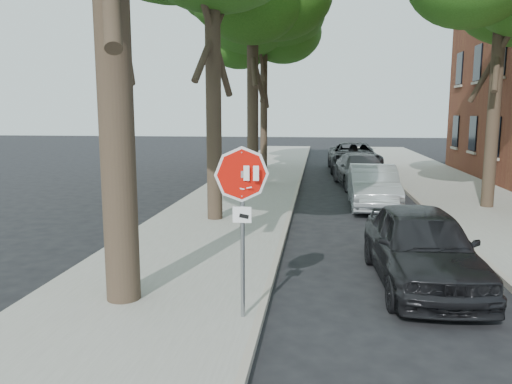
% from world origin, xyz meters
% --- Properties ---
extents(ground, '(120.00, 120.00, 0.00)m').
position_xyz_m(ground, '(0.00, 0.00, 0.00)').
color(ground, black).
rests_on(ground, ground).
extents(sidewalk_left, '(4.00, 55.00, 0.12)m').
position_xyz_m(sidewalk_left, '(-2.50, 12.00, 0.06)').
color(sidewalk_left, gray).
rests_on(sidewalk_left, ground).
extents(sidewalk_right, '(4.00, 55.00, 0.12)m').
position_xyz_m(sidewalk_right, '(6.00, 12.00, 0.06)').
color(sidewalk_right, gray).
rests_on(sidewalk_right, ground).
extents(curb_left, '(0.12, 55.00, 0.13)m').
position_xyz_m(curb_left, '(-0.45, 12.00, 0.07)').
color(curb_left, '#9E9384').
rests_on(curb_left, ground).
extents(curb_right, '(0.12, 55.00, 0.13)m').
position_xyz_m(curb_right, '(3.95, 12.00, 0.07)').
color(curb_right, '#9E9384').
rests_on(curb_right, ground).
extents(stop_sign, '(0.76, 0.34, 2.61)m').
position_xyz_m(stop_sign, '(-0.70, -0.03, 1.95)').
color(stop_sign, gray).
rests_on(stop_sign, sidewalk_left).
extents(tree_far, '(5.29, 4.91, 9.33)m').
position_xyz_m(tree_far, '(-2.72, 21.11, 7.21)').
color(tree_far, black).
rests_on(tree_far, sidewalk_left).
extents(car_a, '(1.94, 4.42, 1.48)m').
position_xyz_m(car_a, '(2.35, 2.20, 0.74)').
color(car_a, black).
rests_on(car_a, ground).
extents(car_b, '(1.57, 4.38, 1.44)m').
position_xyz_m(car_b, '(2.26, 9.98, 0.72)').
color(car_b, '#AAAEB2').
rests_on(car_b, ground).
extents(car_c, '(2.56, 5.10, 1.42)m').
position_xyz_m(car_c, '(2.25, 14.91, 0.71)').
color(car_c, '#424145').
rests_on(car_c, ground).
extents(car_d, '(2.77, 5.80, 1.60)m').
position_xyz_m(car_d, '(2.32, 20.54, 0.80)').
color(car_d, black).
rests_on(car_d, ground).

